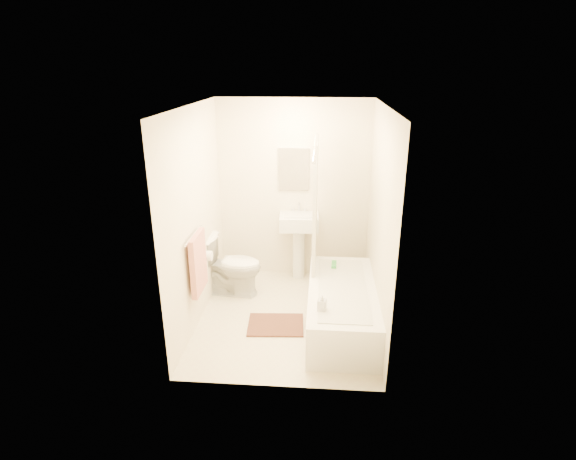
# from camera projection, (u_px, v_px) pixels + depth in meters

# --- Properties ---
(floor) EXTENTS (2.40, 2.40, 0.00)m
(floor) POSITION_uv_depth(u_px,v_px,m) (286.00, 317.00, 5.26)
(floor) COLOR beige
(floor) RESTS_ON ground
(ceiling) EXTENTS (2.40, 2.40, 0.00)m
(ceiling) POSITION_uv_depth(u_px,v_px,m) (286.00, 106.00, 4.42)
(ceiling) COLOR white
(ceiling) RESTS_ON ground
(wall_back) EXTENTS (2.00, 0.02, 2.40)m
(wall_back) POSITION_uv_depth(u_px,v_px,m) (294.00, 191.00, 5.96)
(wall_back) COLOR beige
(wall_back) RESTS_ON ground
(wall_left) EXTENTS (0.02, 2.40, 2.40)m
(wall_left) POSITION_uv_depth(u_px,v_px,m) (195.00, 218.00, 4.92)
(wall_left) COLOR beige
(wall_left) RESTS_ON ground
(wall_right) EXTENTS (0.02, 2.40, 2.40)m
(wall_right) POSITION_uv_depth(u_px,v_px,m) (380.00, 223.00, 4.77)
(wall_right) COLOR beige
(wall_right) RESTS_ON ground
(mirror) EXTENTS (0.40, 0.03, 0.55)m
(mirror) POSITION_uv_depth(u_px,v_px,m) (294.00, 169.00, 5.84)
(mirror) COLOR white
(mirror) RESTS_ON wall_back
(curtain_rod) EXTENTS (0.03, 1.70, 0.03)m
(curtain_rod) POSITION_uv_depth(u_px,v_px,m) (316.00, 145.00, 4.63)
(curtain_rod) COLOR silver
(curtain_rod) RESTS_ON wall_back
(shower_curtain) EXTENTS (0.04, 0.80, 1.55)m
(shower_curtain) POSITION_uv_depth(u_px,v_px,m) (315.00, 206.00, 5.28)
(shower_curtain) COLOR silver
(shower_curtain) RESTS_ON curtain_rod
(towel_bar) EXTENTS (0.02, 0.60, 0.02)m
(towel_bar) POSITION_uv_depth(u_px,v_px,m) (193.00, 235.00, 4.71)
(towel_bar) COLOR silver
(towel_bar) RESTS_ON wall_left
(towel) EXTENTS (0.06, 0.45, 0.66)m
(towel) POSITION_uv_depth(u_px,v_px,m) (198.00, 263.00, 4.82)
(towel) COLOR #CC7266
(towel) RESTS_ON towel_bar
(toilet_paper) EXTENTS (0.11, 0.12, 0.12)m
(toilet_paper) POSITION_uv_depth(u_px,v_px,m) (207.00, 256.00, 5.20)
(toilet_paper) COLOR white
(toilet_paper) RESTS_ON wall_left
(toilet) EXTENTS (0.81, 0.49, 0.76)m
(toilet) POSITION_uv_depth(u_px,v_px,m) (231.00, 265.00, 5.70)
(toilet) COLOR white
(toilet) RESTS_ON floor
(sink) EXTENTS (0.53, 0.44, 1.00)m
(sink) POSITION_uv_depth(u_px,v_px,m) (299.00, 244.00, 6.07)
(sink) COLOR silver
(sink) RESTS_ON floor
(bathtub) EXTENTS (0.74, 1.69, 0.47)m
(bathtub) POSITION_uv_depth(u_px,v_px,m) (342.00, 307.00, 5.02)
(bathtub) COLOR white
(bathtub) RESTS_ON floor
(bath_mat) EXTENTS (0.65, 0.51, 0.02)m
(bath_mat) POSITION_uv_depth(u_px,v_px,m) (276.00, 325.00, 5.09)
(bath_mat) COLOR #512B23
(bath_mat) RESTS_ON floor
(soap_bottle) EXTENTS (0.10, 0.10, 0.18)m
(soap_bottle) POSITION_uv_depth(u_px,v_px,m) (322.00, 303.00, 4.46)
(soap_bottle) COLOR silver
(soap_bottle) RESTS_ON bathtub
(scrub_brush) EXTENTS (0.07, 0.19, 0.04)m
(scrub_brush) POSITION_uv_depth(u_px,v_px,m) (334.00, 265.00, 5.46)
(scrub_brush) COLOR green
(scrub_brush) RESTS_ON bathtub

